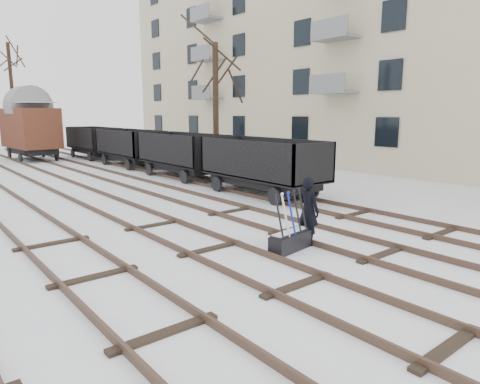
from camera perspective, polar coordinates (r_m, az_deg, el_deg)
The scene contains 12 objects.
ground at distance 8.83m, azimuth 7.68°, elevation -12.38°, with size 120.00×120.00×0.00m, color white.
tracks at distance 20.39m, azimuth -21.48°, elevation 0.31°, with size 13.90×52.00×0.16m.
apartment_block at distance 32.79m, azimuth 14.54°, elevation 18.29°, with size 10.12×45.00×16.10m.
ground_frame at distance 10.89m, azimuth 6.73°, elevation -6.31°, with size 1.35×0.62×1.49m.
worker at distance 11.33m, azimuth 9.08°, elevation -2.46°, with size 0.66×0.43×1.81m, color black.
freight_wagon_a at distance 18.03m, azimuth 3.04°, elevation 2.44°, with size 2.30×5.76×2.35m.
freight_wagon_b at distance 23.14m, azimuth -7.67°, elevation 4.14°, with size 2.30×5.76×2.35m.
freight_wagon_c at distance 28.77m, azimuth -14.38°, elevation 5.14°, with size 2.30×5.76×2.35m.
freight_wagon_d at distance 34.67m, azimuth -18.86°, elevation 5.76°, with size 2.30×5.76×2.35m.
box_van_wagon at distance 35.11m, azimuth -26.19°, elevation 7.81°, with size 3.33×5.67×4.16m.
tree_near at distance 22.45m, azimuth -3.25°, elevation 10.57°, with size 0.30×0.30×6.91m, color black.
tree_far_right at distance 42.67m, azimuth -28.03°, elevation 10.95°, with size 0.30×0.30×9.31m, color black.
Camera 1 is at (-5.98, -5.53, 3.42)m, focal length 32.00 mm.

